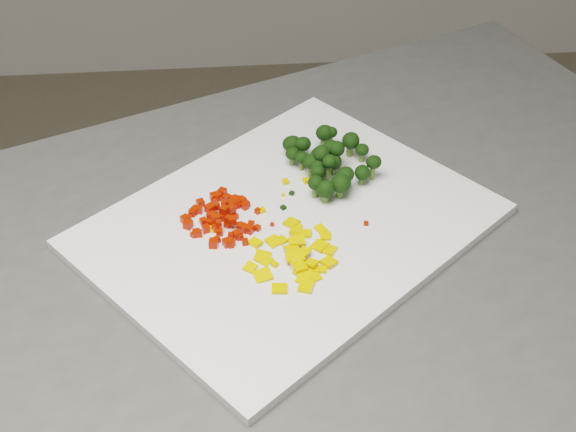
{
  "coord_description": "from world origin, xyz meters",
  "views": [
    {
      "loc": [
        0.24,
        -0.73,
        1.55
      ],
      "look_at": [
        0.3,
        0.01,
        0.92
      ],
      "focal_mm": 50.0,
      "sensor_mm": 36.0,
      "label": 1
    }
  ],
  "objects": [
    {
      "name": "broccoli_floret_20",
      "position": [
        0.4,
        0.08,
        0.93
      ],
      "size": [
        0.03,
        0.03,
        0.03
      ],
      "primitive_type": null,
      "color": "black",
      "rests_on": "broccoli_pile"
    },
    {
      "name": "carrot_cube_55",
      "position": [
        0.22,
        0.07,
        0.92
      ],
      "size": [
        0.01,
        0.01,
        0.01
      ],
      "primitive_type": "cube",
      "rotation": [
        0.0,
        0.0,
        2.58
      ],
      "color": "red",
      "rests_on": "carrot_pile"
    },
    {
      "name": "carrot_cube_63",
      "position": [
        0.23,
        -0.03,
        0.92
      ],
      "size": [
        0.01,
        0.01,
        0.01
      ],
      "primitive_type": "cube",
      "rotation": [
        0.0,
        0.0,
        1.43
      ],
      "color": "red",
      "rests_on": "carrot_pile"
    },
    {
      "name": "carrot_cube_16",
      "position": [
        0.18,
        0.02,
        0.92
      ],
      "size": [
        0.01,
        0.01,
        0.01
      ],
      "primitive_type": "cube",
      "rotation": [
        0.0,
        0.0,
        1.34
      ],
      "color": "red",
      "rests_on": "carrot_pile"
    },
    {
      "name": "carrot_cube_19",
      "position": [
        0.24,
        0.05,
        0.92
      ],
      "size": [
        0.01,
        0.01,
        0.01
      ],
      "primitive_type": "cube",
      "rotation": [
        0.0,
        0.0,
        2.31
      ],
      "color": "red",
      "rests_on": "carrot_pile"
    },
    {
      "name": "carrot_cube_41",
      "position": [
        0.23,
        0.04,
        0.92
      ],
      "size": [
        0.01,
        0.01,
        0.01
      ],
      "primitive_type": "cube",
      "rotation": [
        0.0,
        0.0,
        0.2
      ],
      "color": "red",
      "rests_on": "carrot_pile"
    },
    {
      "name": "carrot_cube_34",
      "position": [
        0.23,
        0.0,
        0.92
      ],
      "size": [
        0.01,
        0.01,
        0.01
      ],
      "primitive_type": "cube",
      "rotation": [
        0.0,
        0.0,
        1.72
      ],
      "color": "red",
      "rests_on": "carrot_pile"
    },
    {
      "name": "pepper_chunk_2",
      "position": [
        0.26,
        -0.06,
        0.91
      ],
      "size": [
        0.02,
        0.02,
        0.01
      ],
      "primitive_type": "cube",
      "rotation": [
        -0.03,
        -0.14,
        2.42
      ],
      "color": "#F9B60D",
      "rests_on": "pepper_pile"
    },
    {
      "name": "carrot_cube_26",
      "position": [
        0.25,
        0.0,
        0.92
      ],
      "size": [
        0.01,
        0.01,
        0.01
      ],
      "primitive_type": "cube",
      "rotation": [
        0.0,
        0.0,
        1.26
      ],
      "color": "red",
      "rests_on": "carrot_pile"
    },
    {
      "name": "carrot_cube_5",
      "position": [
        0.23,
        0.04,
        0.92
      ],
      "size": [
        0.01,
        0.01,
        0.01
      ],
      "primitive_type": "cube",
      "rotation": [
        0.0,
        0.0,
        0.44
      ],
      "color": "red",
      "rests_on": "carrot_pile"
    },
    {
      "name": "pepper_chunk_1",
      "position": [
        0.29,
        -0.03,
        0.91
      ],
      "size": [
        0.02,
        0.02,
        0.01
      ],
      "primitive_type": "cube",
      "rotation": [
        -0.11,
        0.1,
        2.15
      ],
      "color": "#F9B60D",
      "rests_on": "pepper_pile"
    },
    {
      "name": "carrot_cube_11",
      "position": [
        0.19,
        0.05,
        0.92
      ],
      "size": [
        0.01,
        0.01,
        0.01
      ],
      "primitive_type": "cube",
      "rotation": [
        0.0,
        0.0,
        1.96
      ],
      "color": "red",
      "rests_on": "carrot_pile"
    },
    {
      "name": "carrot_cube_64",
      "position": [
        0.19,
        0.04,
        0.92
      ],
      "size": [
        0.01,
        0.01,
        0.01
      ],
      "primitive_type": "cube",
      "rotation": [
        0.0,
        0.0,
        2.91
      ],
      "color": "red",
      "rests_on": "carrot_pile"
    },
    {
      "name": "carrot_cube_1",
      "position": [
        0.22,
        0.02,
        0.92
      ],
      "size": [
        0.01,
        0.01,
        0.01
      ],
      "primitive_type": "cube",
      "rotation": [
        0.0,
        0.0,
        1.73
      ],
      "color": "red",
      "rests_on": "carrot_pile"
    },
    {
      "name": "carrot_cube_33",
      "position": [
        0.22,
        0.02,
        0.93
      ],
      "size": [
        0.01,
        0.01,
        0.01
      ],
      "primitive_type": "cube",
      "rotation": [
        0.0,
        0.0,
        2.59
      ],
      "color": "red",
      "rests_on": "carrot_pile"
    },
    {
      "name": "pepper_chunk_22",
      "position": [
        0.28,
        -0.11,
        0.91
      ],
      "size": [
        0.02,
        0.02,
        0.01
      ],
      "primitive_type": "cube",
      "rotation": [
        0.01,
        0.08,
        1.48
      ],
      "color": "#F9B60D",
      "rests_on": "pepper_pile"
    },
    {
      "name": "carrot_pile",
      "position": [
        0.22,
        0.02,
        0.93
      ],
      "size": [
        0.1,
        0.1,
        0.03
      ],
      "primitive_type": null,
      "color": "red",
      "rests_on": "cutting_board"
    },
    {
      "name": "stray_bit_7",
      "position": [
        0.3,
        0.06,
        0.91
      ],
      "size": [
        0.0,
        0.0,
        0.0
      ],
      "primitive_type": "cube",
      "rotation": [
        0.0,
        0.0,
        1.52
      ],
      "color": "#F9B60D",
      "rests_on": "cutting_board"
    },
    {
      "name": "broccoli_pile",
      "position": [
        0.36,
        0.1,
        0.94
      ],
      "size": [
        0.12,
        0.12,
        0.06
      ],
      "primitive_type": null,
      "color": "black",
      "rests_on": "cutting_board"
    },
    {
      "name": "pepper_chunk_13",
      "position": [
        0.34,
        -0.02,
        0.91
      ],
      "size": [
        0.01,
        0.01,
        0.0
      ],
      "primitive_type": "cube",
      "rotation": [
        -0.03,
        -0.05,
        3.09
      ],
      "color": "#F9B60D",
      "rests_on": "pepper_pile"
    },
    {
      "name": "pepper_chunk_4",
      "position": [
        0.3,
        -0.08,
        0.92
      ],
      "size": [
        0.02,
        0.02,
        0.01
      ],
      "primitive_type": "cube",
      "rotation": [
        0.13,
        -0.07,
        1.91
      ],
      "color": "#F9B60D",
      "rests_on": "pepper_pile"
    },
    {
      "name": "carrot_cube_46",
      "position": [
        0.22,
        0.01,
        0.92
      ],
      "size": [
        0.01,
        0.01,
        0.01
      ],
      "primitive_type": "cube",
      "rotation": [
        0.0,
        0.0,
        2.56
      ],
      "color": "red",
      "rests_on": "carrot_pile"
    },
    {
      "name": "pepper_chunk_23",
      "position": [
        0.31,
        -0.09,
        0.91
      ],
      "size": [
        0.02,
        0.02,
        0.01
      ],
      "primitive_type": "cube",
      "rotation": [
        -0.07,
        -0.0,
        2.6
      ],
      "color": "#F9B60D",
      "rests_on": "pepper_pile"
    },
    {
      "name": "broccoli_floret_18",
      "position": [
        0.32,
        0.11,
        0.93
      ],
      "size": [
        0.02,
        0.02,
        0.03
      ],
      "primitive_type": null,
      "color": "black",
      "rests_on": "broccoli_pile"
    },
    {
      "name": "carrot_cube_49",
      "position": [
        0.21,
        -0.02,
        0.92
      ],
      "size": [
        0.01,
        0.01,
        0.01
      ],
      "primitive_type": "cube",
      "rotation": [
        0.0,
        0.0,
        2.21
      ],
      "color": "red",
      "rests_on": "carrot_pile"
    },
    {
      "name": "carrot_cube_60",
      "position": [
        0.21,
        -0.0,
        0.92
      ],
      "size": [
        0.01,
        0.01,
        0.01
      ],
      "primitive_type": "cube",
      "rotation": [
        0.0,
        0.0,
        1.21
      ],
      "color": "red",
      "rests_on": "carrot_pile"
    },
    {
      "name": "pepper_chunk_8",
      "position": [
        0.26,
        -0.08,
        0.91
      ],
      "size": [
        0.02,
        0.02,
        0.01
      ],
      "primitive_type": "cube",
      "rotation": [
        0.15,
        -0.08,
        0.29
      ],
      "color": "#F9B60D",
      "rests_on": "pepper_pile"
    },
    {
      "name": "pepper_chunk_3",
      "position": [
        0.33,
        -0.08,
        0.91
      ],
      "size": [
        0.02,
        0.01,
        0.01
      ],
      "primitive_type": "cube",
      "rotation": [
        0.05,
        -0.08,
        3.04
      ],
      "color": "#F9B60D",
      "rests_on": "pepper_pile"
    },
    {
      "name": "carrot_cube_61",
      "position": [
        0.24,
        -0.02,
        0.92
      ],
      "size": [
        0.01,
        0.01,
        0.01
      ],
      "primitive_type": "cube",
      "rotation": [
        0.0,
        0.0,
        1.74
      ],
      "color": "red",
      "rests_on": "carrot_pile"
    },
    {
      "name": "carrot_cube_59",
      "position": [
        0.19,
        -0.01,
        0.92
      ],
      "size": [
        0.01,
        0.01,
        0.01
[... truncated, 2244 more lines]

